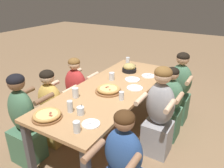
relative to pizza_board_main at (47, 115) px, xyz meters
The scene contains 22 objects.
ground_plane 1.30m from the pizza_board_main, 10.70° to the right, with size 18.00×18.00×0.00m, color #896B4C.
dining_table 1.01m from the pizza_board_main, 10.70° to the right, with size 2.36×0.90×0.80m.
pizza_board_main is the anchor object (origin of this frame).
pizza_board_second 0.87m from the pizza_board_main, 14.39° to the right, with size 0.34×0.34×0.06m.
skillet_bowl 1.65m from the pizza_board_main, ahead, with size 0.33×0.23×0.14m.
empty_plate_a 1.68m from the pizza_board_main, 15.61° to the right, with size 0.20×0.20×0.02m.
empty_plate_b 1.21m from the pizza_board_main, 22.48° to the right, with size 0.21×0.21×0.02m.
empty_plate_c 0.47m from the pizza_board_main, 73.60° to the right, with size 0.18×0.18×0.02m.
empty_plate_d 1.40m from the pizza_board_main, 12.59° to the right, with size 0.22×0.22×0.02m.
cocktail_glass_blue 0.34m from the pizza_board_main, 47.16° to the right, with size 0.08×0.08×0.11m.
drinking_glass_a 0.25m from the pizza_board_main, 30.07° to the right, with size 0.06×0.06×0.13m.
drinking_glass_b 1.21m from the pizza_board_main, ahead, with size 0.08×0.08×0.11m.
drinking_glass_c 0.42m from the pizza_board_main, 94.57° to the right, with size 0.07×0.07×0.11m.
drinking_glass_d 1.95m from the pizza_board_main, ahead, with size 0.07×0.07×0.13m.
drinking_glass_e 0.52m from the pizza_board_main, ahead, with size 0.08×0.08×0.12m.
drinking_glass_f 0.87m from the pizza_board_main, 32.25° to the right, with size 0.06×0.06×0.11m.
diner_far_left 0.57m from the pizza_board_main, 83.80° to the left, with size 0.51×0.40×1.17m.
diner_near_center 1.35m from the pizza_board_main, 40.48° to the right, with size 0.51×0.40×1.21m.
diner_near_right 2.13m from the pizza_board_main, 23.94° to the right, with size 0.51×0.40×1.15m.
diner_far_center 1.19m from the pizza_board_main, 25.15° to the left, with size 0.51×0.40×1.10m.
diner_near_midright 1.69m from the pizza_board_main, 31.08° to the right, with size 0.51×0.40×1.07m.
diner_far_midleft 0.77m from the pizza_board_main, 44.34° to the left, with size 0.51×0.40×1.08m.
Camera 1 is at (-2.29, -1.36, 2.02)m, focal length 35.00 mm.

